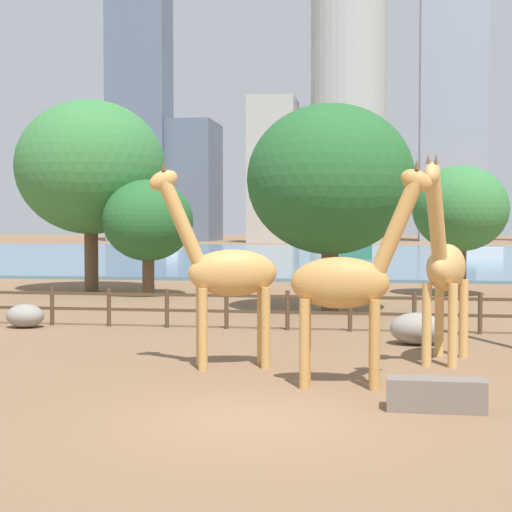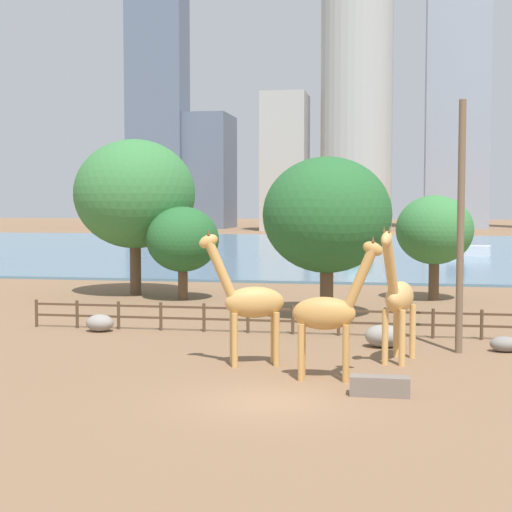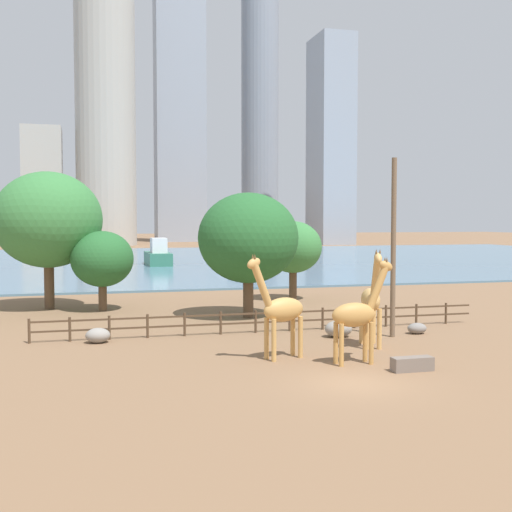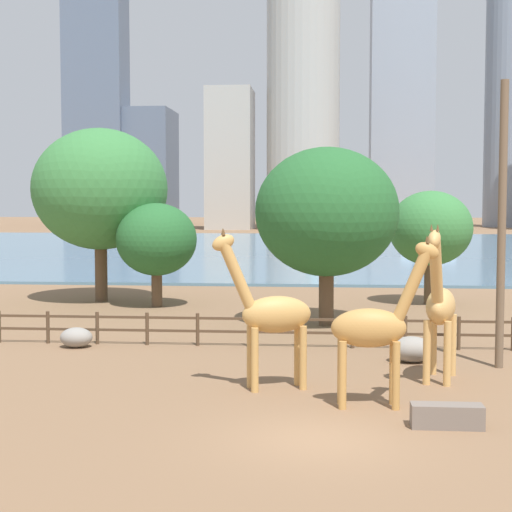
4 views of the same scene
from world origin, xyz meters
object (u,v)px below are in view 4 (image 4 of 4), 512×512
Objects in this scene: tree_right_tall at (431,229)px; boat_tug at (137,232)px; giraffe_young at (440,307)px; tree_left_small at (327,212)px; boat_ferry at (427,247)px; tree_center_broad at (156,240)px; giraffe_companion at (271,314)px; tree_left_large at (100,189)px; feeding_trough at (447,416)px; boulder_by_pole at (76,337)px; boulder_near_fence at (412,349)px; utility_pole at (502,225)px; giraffe_tall at (375,327)px; boat_sailboat at (321,241)px.

boat_tug is at bearing 114.97° from tree_right_tall.
tree_left_small is (-3.56, 11.13, 2.85)m from giraffe_young.
giraffe_young is 59.00m from boat_ferry.
tree_center_broad is at bearing 5.61° from boat_tug.
tree_left_large is (-11.17, 20.34, 4.12)m from giraffe_companion.
tree_left_large reaches higher than feeding_trough.
tree_right_tall is (15.57, 14.51, 3.83)m from boulder_by_pole.
boat_tug is at bearing 104.34° from tree_center_broad.
tree_left_large is 46.50m from boat_ferry.
boat_ferry reaches higher than boulder_near_fence.
tree_right_tall is 1.07× the size of boat_ferry.
boulder_by_pole is (-15.70, 2.42, -4.51)m from utility_pole.
tree_right_tall reaches higher than boulder_near_fence.
boulder_by_pole is 90.71m from boat_tug.
giraffe_tall is 3.20m from feeding_trough.
boulder_by_pole is 0.71× the size of feeding_trough.
boat_sailboat reaches higher than feeding_trough.
feeding_trough is 103.62m from boat_tug.
giraffe_young is at bearing -96.62° from tree_right_tall.
tree_left_large is (-3.09, 14.17, 6.03)m from boulder_by_pole.
giraffe_companion is 22.07m from tree_right_tall.
boat_ferry is at bearing 64.51° from tree_center_broad.
boat_ferry reaches higher than boat_sailboat.
tree_left_small is at bearing -147.31° from giraffe_young.
utility_pole is 1.55× the size of tree_right_tall.
tree_left_small is at bearing 10.55° from boat_tug.
giraffe_companion is 3.86× the size of boulder_by_pole.
giraffe_young is (5.26, 1.48, 0.09)m from giraffe_companion.
tree_right_tall is 0.90× the size of boat_tug.
tree_left_small reaches higher than boulder_by_pole.
giraffe_companion is 98.66m from boat_tug.
tree_left_small is (12.87, -7.73, -1.19)m from tree_left_large.
boulder_near_fence is at bearing -154.68° from giraffe_young.
boulder_by_pole is at bearing 142.22° from feeding_trough.
feeding_trough is 0.21× the size of boat_sailboat.
boulder_near_fence is 0.22× the size of boat_tug.
tree_left_large reaches higher than boulder_near_fence.
tree_right_tall is at bearing 90.45° from utility_pole.
giraffe_tall is 26.66m from tree_left_large.
boat_ferry is 0.69× the size of boat_sailboat.
giraffe_young reaches higher than giraffe_companion.
giraffe_companion is 0.83× the size of boat_ferry.
boulder_near_fence is 0.27× the size of tree_center_broad.
giraffe_young reaches higher than boat_tug.
tree_left_large is 43.05m from boat_sailboat.
utility_pole is 1.15× the size of boat_sailboat.
tree_left_large reaches higher than boat_sailboat.
boat_ferry reaches higher than giraffe_tall.
boulder_near_fence is at bearing 89.92° from feeding_trough.
boulder_by_pole is at bearing -98.50° from boat_ferry.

